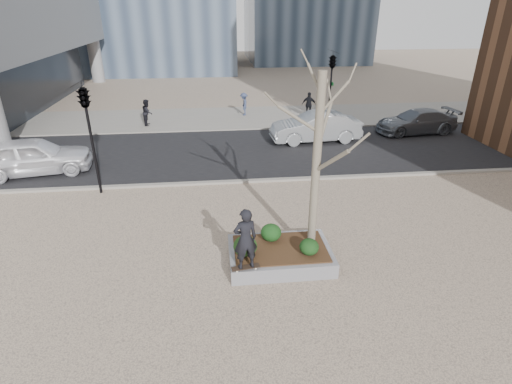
{
  "coord_description": "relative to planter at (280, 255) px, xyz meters",
  "views": [
    {
      "loc": [
        -0.78,
        -9.8,
        6.97
      ],
      "look_at": [
        0.5,
        2.0,
        1.4
      ],
      "focal_mm": 28.0,
      "sensor_mm": 36.0,
      "label": 1
    }
  ],
  "objects": [
    {
      "name": "pedestrian_b",
      "position": [
        0.35,
        17.55,
        0.56
      ],
      "size": [
        0.61,
        1.01,
        1.53
      ],
      "primitive_type": "imported",
      "rotation": [
        0.0,
        0.0,
        4.67
      ],
      "color": "#374264",
      "rests_on": "far_sidewalk"
    },
    {
      "name": "planter",
      "position": [
        0.0,
        0.0,
        0.0
      ],
      "size": [
        3.0,
        2.0,
        0.45
      ],
      "primitive_type": "cube",
      "color": "gray",
      "rests_on": "ground"
    },
    {
      "name": "traffic_light_far",
      "position": [
        5.5,
        14.6,
        2.02
      ],
      "size": [
        0.6,
        2.48,
        4.5
      ],
      "primitive_type": null,
      "color": "black",
      "rests_on": "ground"
    },
    {
      "name": "ground",
      "position": [
        -1.0,
        0.0,
        -0.23
      ],
      "size": [
        120.0,
        120.0,
        0.0
      ],
      "primitive_type": "plane",
      "color": "#C1AB8E",
      "rests_on": "ground"
    },
    {
      "name": "skateboarder",
      "position": [
        -1.09,
        -0.88,
        1.18
      ],
      "size": [
        0.72,
        0.55,
        1.77
      ],
      "primitive_type": "imported",
      "rotation": [
        0.0,
        0.0,
        3.35
      ],
      "color": "black",
      "rests_on": "skateboard"
    },
    {
      "name": "pedestrian_c",
      "position": [
        4.69,
        16.58,
        0.63
      ],
      "size": [
        1.06,
        0.75,
        1.67
      ],
      "primitive_type": "imported",
      "rotation": [
        0.0,
        0.0,
        2.75
      ],
      "color": "black",
      "rests_on": "far_sidewalk"
    },
    {
      "name": "planter_mulch",
      "position": [
        0.0,
        0.0,
        0.25
      ],
      "size": [
        2.7,
        1.7,
        0.04
      ],
      "primitive_type": "cube",
      "color": "#382314",
      "rests_on": "planter"
    },
    {
      "name": "pedestrian_a",
      "position": [
        -5.91,
        15.68,
        0.61
      ],
      "size": [
        0.65,
        0.81,
        1.63
      ],
      "primitive_type": "imported",
      "rotation": [
        0.0,
        0.0,
        1.53
      ],
      "color": "black",
      "rests_on": "far_sidewalk"
    },
    {
      "name": "street",
      "position": [
        -1.0,
        10.0,
        -0.21
      ],
      "size": [
        60.0,
        8.0,
        0.02
      ],
      "primitive_type": "cube",
      "color": "black",
      "rests_on": "ground"
    },
    {
      "name": "far_sidewalk",
      "position": [
        -1.0,
        17.0,
        -0.21
      ],
      "size": [
        60.0,
        6.0,
        0.02
      ],
      "primitive_type": "cube",
      "color": "gray",
      "rests_on": "ground"
    },
    {
      "name": "shrub_middle",
      "position": [
        -0.21,
        0.46,
        0.53
      ],
      "size": [
        0.62,
        0.62,
        0.53
      ],
      "primitive_type": "ellipsoid",
      "color": "#103312",
      "rests_on": "planter_mulch"
    },
    {
      "name": "car_third",
      "position": [
        10.18,
        12.23,
        0.49
      ],
      "size": [
        4.91,
        2.33,
        1.38
      ],
      "primitive_type": "imported",
      "rotation": [
        0.0,
        0.0,
        4.8
      ],
      "color": "slate",
      "rests_on": "street"
    },
    {
      "name": "car_silver",
      "position": [
        3.84,
        11.3,
        0.61
      ],
      "size": [
        5.04,
        2.01,
        1.63
      ],
      "primitive_type": "imported",
      "rotation": [
        0.0,
        0.0,
        4.77
      ],
      "color": "#ABAFB4",
      "rests_on": "street"
    },
    {
      "name": "skateboard",
      "position": [
        -1.09,
        -0.88,
        0.26
      ],
      "size": [
        0.8,
        0.32,
        0.08
      ],
      "primitive_type": null,
      "rotation": [
        0.0,
        0.0,
        0.16
      ],
      "color": "black",
      "rests_on": "planter"
    },
    {
      "name": "sycamore_tree",
      "position": [
        1.0,
        0.3,
        3.56
      ],
      "size": [
        2.8,
        2.8,
        6.6
      ],
      "primitive_type": null,
      "color": "gray",
      "rests_on": "planter_mulch"
    },
    {
      "name": "traffic_light_near",
      "position": [
        -6.5,
        5.6,
        2.02
      ],
      "size": [
        0.6,
        2.48,
        4.5
      ],
      "primitive_type": null,
      "color": "black",
      "rests_on": "ground"
    },
    {
      "name": "shrub_right",
      "position": [
        0.77,
        -0.39,
        0.5
      ],
      "size": [
        0.56,
        0.56,
        0.47
      ],
      "primitive_type": "ellipsoid",
      "color": "#113715",
      "rests_on": "planter_mulch"
    },
    {
      "name": "shrub_left",
      "position": [
        -1.05,
        -0.24,
        0.55
      ],
      "size": [
        0.68,
        0.68,
        0.58
      ],
      "primitive_type": "ellipsoid",
      "color": "black",
      "rests_on": "planter_mulch"
    },
    {
      "name": "police_car",
      "position": [
        -9.87,
        8.01,
        0.62
      ],
      "size": [
        5.13,
        2.8,
        1.65
      ],
      "primitive_type": "imported",
      "rotation": [
        0.0,
        0.0,
        1.75
      ],
      "color": "white",
      "rests_on": "street"
    }
  ]
}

